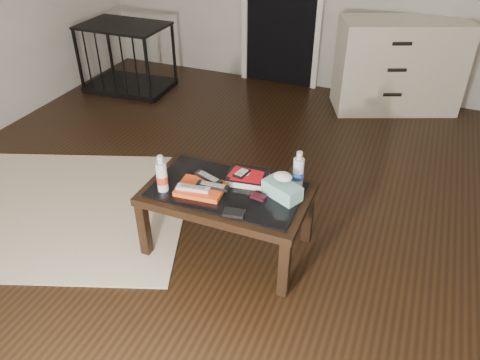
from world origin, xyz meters
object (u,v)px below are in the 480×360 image
object	(u,v)px
coffee_table	(227,197)
dresser	(399,66)
textbook	(248,177)
water_bottle_left	(162,173)
pet_crate	(129,68)
water_bottle_right	(298,169)
tissue_box	(282,190)

from	to	relation	value
coffee_table	dresser	distance (m)	2.71
dresser	textbook	bearing A→B (deg)	-126.81
textbook	water_bottle_left	distance (m)	0.53
pet_crate	textbook	xyz separation A→B (m)	(2.16, -1.91, 0.25)
pet_crate	water_bottle_right	xyz separation A→B (m)	(2.46, -1.85, 0.35)
water_bottle_left	pet_crate	bearing A→B (deg)	128.01
textbook	water_bottle_left	world-z (taller)	water_bottle_left
dresser	water_bottle_right	distance (m)	2.45
dresser	water_bottle_left	world-z (taller)	dresser
water_bottle_right	tissue_box	bearing A→B (deg)	-110.29
dresser	water_bottle_right	xyz separation A→B (m)	(-0.35, -2.42, 0.13)
textbook	water_bottle_left	bearing A→B (deg)	-154.33
coffee_table	tissue_box	bearing A→B (deg)	8.31
textbook	water_bottle_right	distance (m)	0.32
pet_crate	tissue_box	world-z (taller)	pet_crate
coffee_table	dresser	size ratio (longest dim) A/B	0.77
tissue_box	pet_crate	bearing A→B (deg)	165.91
pet_crate	tissue_box	size ratio (longest dim) A/B	4.05
coffee_table	pet_crate	world-z (taller)	pet_crate
coffee_table	tissue_box	xyz separation A→B (m)	(0.33, 0.05, 0.11)
coffee_table	water_bottle_left	bearing A→B (deg)	-156.52
water_bottle_right	tissue_box	distance (m)	0.17
coffee_table	water_bottle_right	size ratio (longest dim) A/B	4.20
dresser	tissue_box	size ratio (longest dim) A/B	5.65
water_bottle_right	tissue_box	world-z (taller)	water_bottle_right
textbook	tissue_box	bearing A→B (deg)	-25.48
pet_crate	water_bottle_left	world-z (taller)	pet_crate
coffee_table	textbook	size ratio (longest dim) A/B	4.00
water_bottle_right	textbook	bearing A→B (deg)	-168.43
coffee_table	pet_crate	bearing A→B (deg)	135.41
dresser	pet_crate	size ratio (longest dim) A/B	1.39
textbook	tissue_box	distance (m)	0.26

